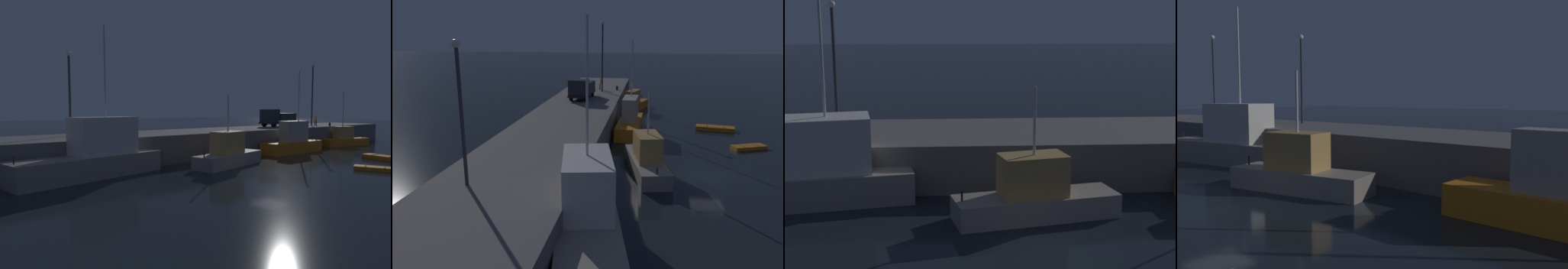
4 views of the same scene
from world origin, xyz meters
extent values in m
plane|color=black|center=(0.00, 0.00, 0.00)|extent=(320.00, 320.00, 0.00)
cube|color=slate|center=(0.00, 12.66, 1.38)|extent=(77.58, 8.25, 2.76)
cube|color=gray|center=(-12.05, 7.55, 0.84)|extent=(12.09, 5.25, 1.68)
cube|color=silver|center=(-10.79, 7.78, 3.13)|extent=(5.27, 3.41, 2.91)
cylinder|color=silver|center=(-10.57, 7.82, 8.15)|extent=(0.14, 0.14, 7.12)
cube|color=gray|center=(-0.02, 4.80, 0.59)|extent=(8.35, 3.92, 1.18)
cube|color=tan|center=(-0.21, 4.76, 2.19)|extent=(3.47, 2.41, 2.01)
cylinder|color=silver|center=(-0.17, 4.77, 4.83)|extent=(0.14, 0.14, 3.27)
cylinder|color=#262626|center=(-3.64, 4.01, 1.43)|extent=(0.10, 0.10, 0.50)
cylinder|color=#38383D|center=(-11.21, 14.38, 6.44)|extent=(0.20, 0.20, 7.36)
sphere|color=#F9EFCC|center=(-11.21, 14.38, 10.31)|extent=(0.44, 0.44, 0.44)
camera|label=1|loc=(-21.28, -17.13, 5.13)|focal=30.60mm
camera|label=2|loc=(-30.69, 4.58, 11.04)|focal=37.34mm
camera|label=3|loc=(-4.21, -21.91, 9.88)|focal=53.38mm
camera|label=4|loc=(16.85, -9.12, 5.03)|focal=37.30mm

